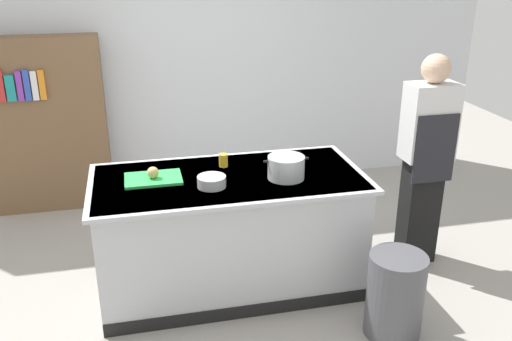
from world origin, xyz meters
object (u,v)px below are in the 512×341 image
object	(u,v)px
stock_pot	(286,167)
mixing_bowl	(212,182)
onion	(153,173)
bookshelf	(48,125)
trash_bin	(395,295)
juice_cup	(224,160)
person_chef	(426,157)

from	to	relation	value
stock_pot	mixing_bowl	size ratio (longest dim) A/B	1.65
onion	bookshelf	world-z (taller)	bookshelf
onion	mixing_bowl	size ratio (longest dim) A/B	0.42
stock_pot	trash_bin	size ratio (longest dim) A/B	0.56
onion	stock_pot	world-z (taller)	stock_pot
juice_cup	mixing_bowl	bearing A→B (deg)	-112.25
onion	mixing_bowl	bearing A→B (deg)	-27.21
mixing_bowl	onion	bearing A→B (deg)	152.79
onion	person_chef	world-z (taller)	person_chef
mixing_bowl	person_chef	distance (m)	1.73
trash_bin	person_chef	xyz separation A→B (m)	(0.62, 0.86, 0.62)
onion	trash_bin	bearing A→B (deg)	-30.57
trash_bin	bookshelf	world-z (taller)	bookshelf
trash_bin	mixing_bowl	bearing A→B (deg)	148.30
bookshelf	stock_pot	bearing A→B (deg)	-45.93
onion	juice_cup	world-z (taller)	onion
trash_bin	bookshelf	bearing A→B (deg)	132.54
mixing_bowl	trash_bin	bearing A→B (deg)	-31.70
onion	stock_pot	bearing A→B (deg)	-10.04
trash_bin	juice_cup	bearing A→B (deg)	132.53
onion	trash_bin	size ratio (longest dim) A/B	0.14
stock_pot	person_chef	bearing A→B (deg)	6.77
trash_bin	person_chef	size ratio (longest dim) A/B	0.34
person_chef	bookshelf	distance (m)	3.51
onion	mixing_bowl	distance (m)	0.44
mixing_bowl	bookshelf	distance (m)	2.35
onion	mixing_bowl	xyz separation A→B (m)	(0.39, -0.20, -0.02)
onion	stock_pot	xyz separation A→B (m)	(0.93, -0.16, 0.02)
mixing_bowl	bookshelf	bearing A→B (deg)	123.89
juice_cup	trash_bin	size ratio (longest dim) A/B	0.17
juice_cup	person_chef	bearing A→B (deg)	-6.74
stock_pot	person_chef	xyz separation A→B (m)	(1.18, 0.14, -0.07)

